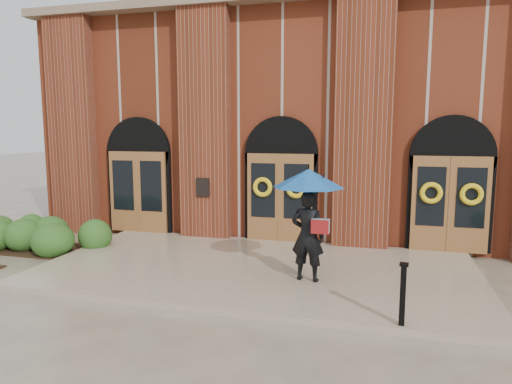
% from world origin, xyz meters
% --- Properties ---
extents(ground, '(90.00, 90.00, 0.00)m').
position_xyz_m(ground, '(0.00, 0.00, 0.00)').
color(ground, gray).
rests_on(ground, ground).
extents(landing, '(10.00, 5.30, 0.15)m').
position_xyz_m(landing, '(0.00, 0.15, 0.07)').
color(landing, tan).
rests_on(landing, ground).
extents(church_building, '(16.20, 12.53, 7.00)m').
position_xyz_m(church_building, '(0.00, 8.78, 3.50)').
color(church_building, maroon).
rests_on(church_building, ground).
extents(man_with_umbrella, '(1.64, 1.64, 2.37)m').
position_xyz_m(man_with_umbrella, '(1.30, -0.53, 1.81)').
color(man_with_umbrella, black).
rests_on(man_with_umbrella, landing).
extents(metal_post, '(0.15, 0.15, 1.05)m').
position_xyz_m(metal_post, '(3.15, -2.35, 0.70)').
color(metal_post, black).
rests_on(metal_post, landing).
extents(hedge_wall_left, '(3.30, 1.32, 0.85)m').
position_xyz_m(hedge_wall_left, '(-6.37, 0.50, 0.42)').
color(hedge_wall_left, '#284E1A').
rests_on(hedge_wall_left, ground).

